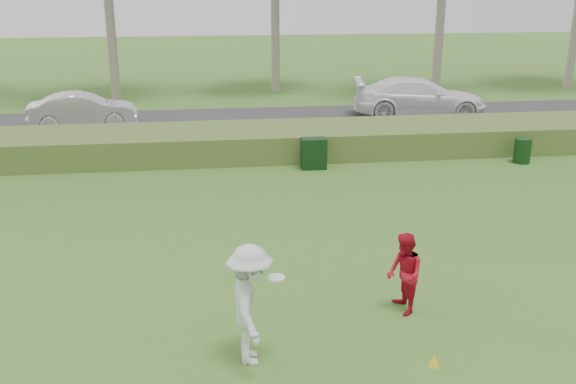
{
  "coord_description": "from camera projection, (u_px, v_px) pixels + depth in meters",
  "views": [
    {
      "loc": [
        -1.69,
        -9.03,
        5.69
      ],
      "look_at": [
        0.0,
        4.0,
        1.3
      ],
      "focal_mm": 40.0,
      "sensor_mm": 36.0,
      "label": 1
    }
  ],
  "objects": [
    {
      "name": "car_right",
      "position": [
        419.0,
        97.0,
        27.33
      ],
      "size": [
        5.87,
        3.12,
        1.62
      ],
      "primitive_type": "imported",
      "rotation": [
        0.0,
        0.0,
        1.41
      ],
      "color": "white",
      "rests_on": "park_road"
    },
    {
      "name": "player_red",
      "position": [
        404.0,
        274.0,
        11.29
      ],
      "size": [
        0.62,
        0.76,
        1.48
      ],
      "primitive_type": "imported",
      "rotation": [
        0.0,
        0.0,
        -1.49
      ],
      "color": "#B40F23",
      "rests_on": "ground"
    },
    {
      "name": "cone_yellow",
      "position": [
        434.0,
        360.0,
        9.87
      ],
      "size": [
        0.17,
        0.17,
        0.19
      ],
      "primitive_type": "cone",
      "color": "yellow",
      "rests_on": "ground"
    },
    {
      "name": "utility_cabinet",
      "position": [
        314.0,
        154.0,
        20.03
      ],
      "size": [
        0.78,
        0.49,
        0.97
      ],
      "primitive_type": "cube",
      "rotation": [
        0.0,
        0.0,
        -0.01
      ],
      "color": "black",
      "rests_on": "ground"
    },
    {
      "name": "reed_strip",
      "position": [
        258.0,
        142.0,
        21.64
      ],
      "size": [
        80.0,
        3.0,
        0.9
      ],
      "primitive_type": "cube",
      "color": "#466127",
      "rests_on": "ground"
    },
    {
      "name": "car_mid",
      "position": [
        83.0,
        110.0,
        25.3
      ],
      "size": [
        4.29,
        1.97,
        1.36
      ],
      "primitive_type": "imported",
      "rotation": [
        0.0,
        0.0,
        1.7
      ],
      "color": "silver",
      "rests_on": "park_road"
    },
    {
      "name": "player_white",
      "position": [
        250.0,
        305.0,
        9.76
      ],
      "size": [
        0.89,
        1.25,
        1.93
      ],
      "rotation": [
        0.0,
        0.0,
        1.57
      ],
      "color": "silver",
      "rests_on": "ground"
    },
    {
      "name": "ground",
      "position": [
        319.0,
        344.0,
        10.5
      ],
      "size": [
        120.0,
        120.0,
        0.0
      ],
      "primitive_type": "plane",
      "color": "#376521",
      "rests_on": "ground"
    },
    {
      "name": "park_road",
      "position": [
        248.0,
        122.0,
        26.48
      ],
      "size": [
        80.0,
        6.0,
        0.06
      ],
      "primitive_type": "cube",
      "color": "#2D2D2D",
      "rests_on": "ground"
    },
    {
      "name": "trash_bin",
      "position": [
        522.0,
        151.0,
        20.69
      ],
      "size": [
        0.66,
        0.66,
        0.81
      ],
      "primitive_type": "cylinder",
      "rotation": [
        0.0,
        0.0,
        0.28
      ],
      "color": "black",
      "rests_on": "ground"
    }
  ]
}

